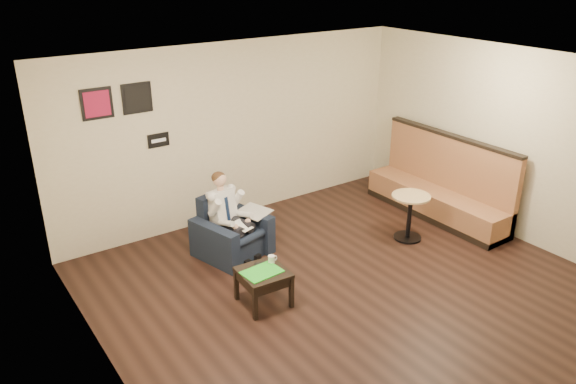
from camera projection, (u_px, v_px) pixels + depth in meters
ground at (360, 295)px, 7.08m from camera, size 6.00×6.00×0.00m
wall_back at (237, 132)px, 8.80m from camera, size 6.00×0.02×2.80m
wall_left at (112, 269)px, 4.96m from camera, size 0.02×6.00×2.80m
wall_right at (521, 147)px, 8.11m from camera, size 0.02×6.00×2.80m
ceiling at (373, 73)px, 5.99m from camera, size 6.00×6.00×0.02m
seating_sign at (158, 140)px, 8.07m from camera, size 0.32×0.02×0.20m
art_print_left at (97, 104)px, 7.39m from camera, size 0.42×0.03×0.42m
art_print_right at (137, 98)px, 7.68m from camera, size 0.42×0.03×0.42m
armchair at (232, 228)px, 7.89m from camera, size 1.06×1.06×0.84m
seated_man at (237, 220)px, 7.77m from camera, size 0.74×0.93×1.15m
lap_papers at (242, 226)px, 7.74m from camera, size 0.27×0.32×0.01m
newspaper at (254, 212)px, 8.02m from camera, size 0.49×0.55×0.01m
side_table at (264, 287)px, 6.83m from camera, size 0.59×0.59×0.45m
green_folder at (262, 272)px, 6.71m from camera, size 0.48×0.36×0.01m
coffee_mug at (271, 259)px, 6.91m from camera, size 0.09×0.09×0.10m
smartphone at (261, 264)px, 6.90m from camera, size 0.15×0.10×0.01m
banquette at (438, 178)px, 9.00m from camera, size 0.61×2.57×1.31m
cafe_table at (409, 217)px, 8.36m from camera, size 0.73×0.73×0.71m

